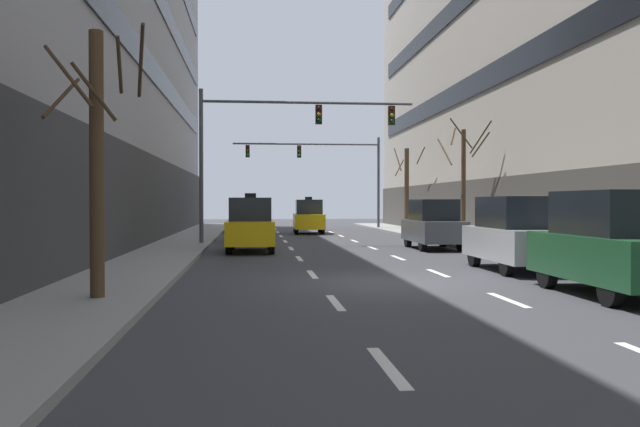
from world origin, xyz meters
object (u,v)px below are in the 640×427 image
Objects in this scene: taxi_driving_1 at (251,225)px; traffic_signal_1 at (327,162)px; car_parked_1 at (614,244)px; street_tree_0 at (464,178)px; traffic_signal_0 at (275,134)px; street_tree_2 at (97,156)px; pedestrian_0 at (539,226)px; taxi_driving_3 at (249,225)px; car_parked_2 at (517,234)px; taxi_driving_0 at (309,217)px; taxi_driving_2 at (250,220)px; car_parked_3 at (433,224)px; street_tree_1 at (407,188)px.

taxi_driving_1 is 21.39m from traffic_signal_1.
car_parked_1 is 0.81× the size of street_tree_0.
traffic_signal_1 is 1.85× the size of street_tree_0.
street_tree_0 is at bearing 82.68° from car_parked_1.
street_tree_2 is (-3.86, -16.78, -2.14)m from traffic_signal_0.
traffic_signal_1 is at bearing 99.99° from pedestrian_0.
street_tree_0 is at bearing -75.94° from traffic_signal_1.
pedestrian_0 is (9.68, -11.11, 0.31)m from taxi_driving_3.
pedestrian_0 is at bearing 75.59° from car_parked_1.
traffic_signal_1 reaches higher than car_parked_2.
street_tree_2 is at bearing -102.62° from taxi_driving_0.
street_tree_0 reaches higher than taxi_driving_0.
taxi_driving_2 is 0.79× the size of street_tree_0.
car_parked_2 is at bearing -85.63° from traffic_signal_1.
taxi_driving_3 is 0.42× the size of traffic_signal_1.
car_parked_2 is 0.42× the size of traffic_signal_1.
traffic_signal_0 is (1.18, -11.97, 4.12)m from taxi_driving_2.
car_parked_3 is (3.94, -13.92, -0.02)m from taxi_driving_0.
street_tree_1 is (9.49, 14.53, 1.74)m from taxi_driving_1.
street_tree_2 is at bearing -126.60° from street_tree_0.
street_tree_2 is at bearing -152.86° from car_parked_2.
traffic_signal_0 is 5.63× the size of pedestrian_0.
traffic_signal_1 reaches higher than taxi_driving_2.
traffic_signal_0 is at bearing 110.75° from car_parked_1.
pedestrian_0 is (9.70, -20.01, 0.32)m from taxi_driving_2.
street_tree_1 is (2.10, 27.59, 1.71)m from car_parked_1.
pedestrian_0 is at bearing -43.36° from traffic_signal_0.
car_parked_1 is 1.06× the size of car_parked_3.
traffic_signal_0 reaches higher than taxi_driving_3.
taxi_driving_2 is at bearing 165.27° from taxi_driving_0.
street_tree_1 is 3.06× the size of pedestrian_0.
car_parked_1 reaches higher than taxi_driving_2.
taxi_driving_0 reaches higher than pedestrian_0.
pedestrian_0 is (2.21, 8.60, 0.04)m from car_parked_1.
taxi_driving_0 reaches higher than car_parked_1.
taxi_driving_2 is 28.94m from street_tree_2.
car_parked_1 is 27.72m from street_tree_1.
traffic_signal_0 is 1.84× the size of street_tree_1.
street_tree_1 is 1.03× the size of street_tree_2.
car_parked_2 is (7.47, -14.63, 0.23)m from taxi_driving_3.
taxi_driving_3 is at bearing 131.06° from pedestrian_0.
traffic_signal_0 is at bearing -84.35° from taxi_driving_2.
car_parked_2 reaches higher than taxi_driving_3.
car_parked_1 is (3.94, -27.68, 0.04)m from taxi_driving_0.
traffic_signal_0 is (-6.31, 16.65, 3.84)m from car_parked_1.
traffic_signal_0 is (-2.37, -11.03, 3.89)m from taxi_driving_0.
street_tree_0 is 20.60m from street_tree_2.
car_parked_2 is at bearing -122.10° from pedestrian_0.
car_parked_1 is 2.66× the size of pedestrian_0.
car_parked_3 is at bearing -98.62° from street_tree_1.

